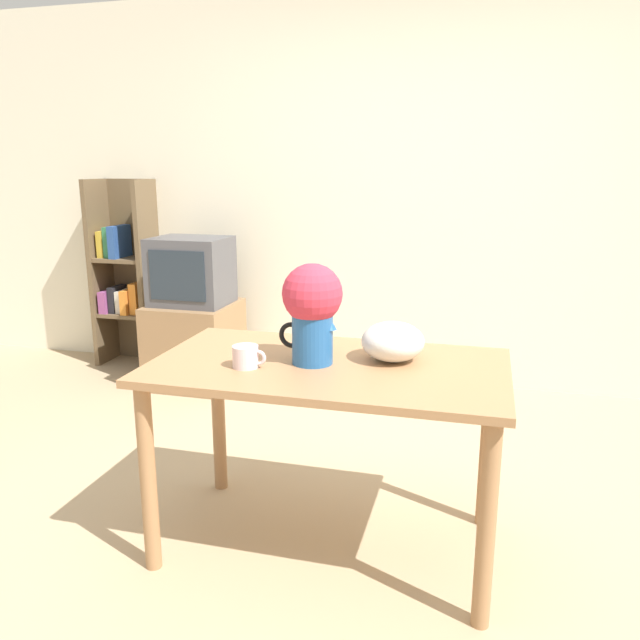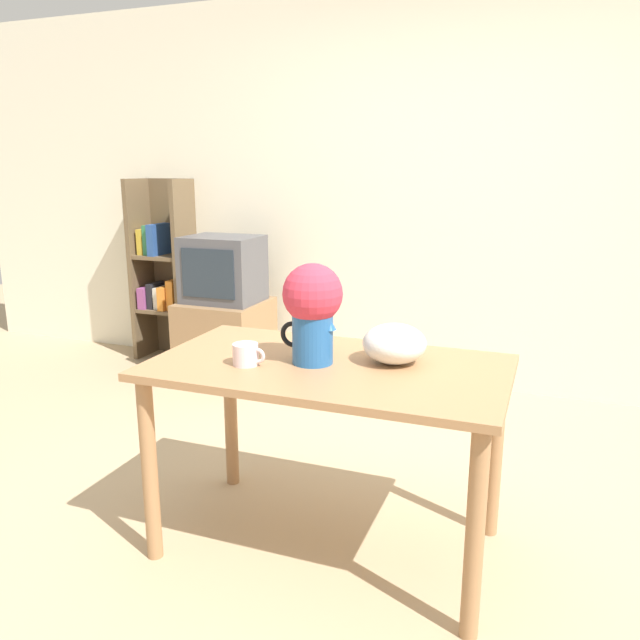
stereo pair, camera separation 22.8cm
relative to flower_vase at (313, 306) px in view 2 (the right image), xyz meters
The scene contains 9 objects.
ground_plane 0.99m from the flower_vase, 26.54° to the left, with size 12.00×12.00×0.00m, color tan.
wall_back 2.14m from the flower_vase, 85.57° to the left, with size 8.00×0.05×2.60m.
table 0.34m from the flower_vase, ahead, with size 1.32×0.75×0.76m.
flower_vase is the anchor object (origin of this frame).
coffee_mug 0.30m from the flower_vase, 152.95° to the right, with size 0.13×0.10×0.08m.
white_bowl 0.34m from the flower_vase, 21.06° to the left, with size 0.24×0.24×0.15m.
tv_stand 2.20m from the flower_vase, 128.54° to the left, with size 0.55×0.55×0.57m.
tv_set 2.10m from the flower_vase, 128.57° to the left, with size 0.50×0.41×0.45m.
bookshelf 2.82m from the flower_vase, 135.79° to the left, with size 0.44×0.30×1.39m.
Camera 2 is at (0.65, -2.15, 1.47)m, focal length 35.00 mm.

